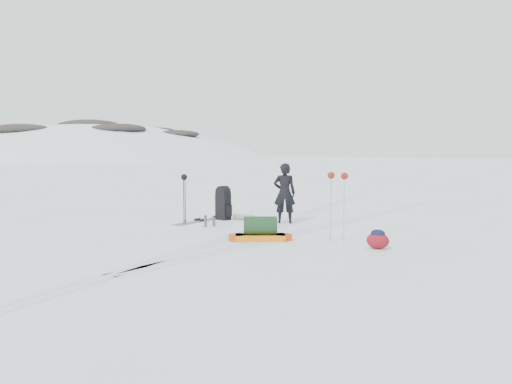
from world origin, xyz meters
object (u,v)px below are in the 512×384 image
pulk_sled (260,231)px  expedition_rucksack (226,204)px  ski_poles_black (184,183)px  skier (285,193)px

pulk_sled → expedition_rucksack: size_ratio=1.32×
pulk_sled → ski_poles_black: bearing=129.2°
ski_poles_black → pulk_sled: bearing=5.3°
expedition_rucksack → ski_poles_black: ski_poles_black is taller
pulk_sled → skier: bearing=74.0°
expedition_rucksack → skier: bearing=19.5°
pulk_sled → ski_poles_black: ski_poles_black is taller
skier → expedition_rucksack: size_ratio=1.54×
skier → ski_poles_black: skier is taller
ski_poles_black → expedition_rucksack: bearing=95.4°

